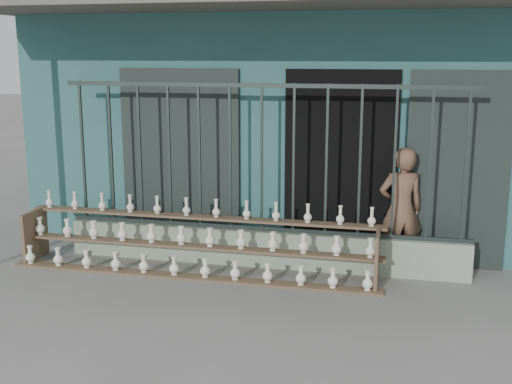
# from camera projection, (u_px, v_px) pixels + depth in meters

# --- Properties ---
(ground) EXTENTS (60.00, 60.00, 0.00)m
(ground) POSITION_uv_depth(u_px,v_px,m) (235.00, 304.00, 6.76)
(ground) COLOR slate
(workshop_building) EXTENTS (7.40, 6.60, 3.21)m
(workshop_building) POSITION_uv_depth(u_px,v_px,m) (301.00, 113.00, 10.44)
(workshop_building) COLOR #2D6060
(workshop_building) RESTS_ON ground
(parapet_wall) EXTENTS (5.00, 0.20, 0.45)m
(parapet_wall) POSITION_uv_depth(u_px,v_px,m) (261.00, 248.00, 7.95)
(parapet_wall) COLOR #91A38C
(parapet_wall) RESTS_ON ground
(security_fence) EXTENTS (5.00, 0.04, 1.80)m
(security_fence) POSITION_uv_depth(u_px,v_px,m) (262.00, 159.00, 7.71)
(security_fence) COLOR #283330
(security_fence) RESTS_ON parapet_wall
(shelf_rack) EXTENTS (4.50, 0.68, 0.85)m
(shelf_rack) POSITION_uv_depth(u_px,v_px,m) (195.00, 243.00, 7.69)
(shelf_rack) COLOR brown
(shelf_rack) RESTS_ON ground
(elderly_woman) EXTENTS (0.63, 0.52, 1.50)m
(elderly_woman) POSITION_uv_depth(u_px,v_px,m) (401.00, 209.00, 7.75)
(elderly_woman) COLOR brown
(elderly_woman) RESTS_ON ground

